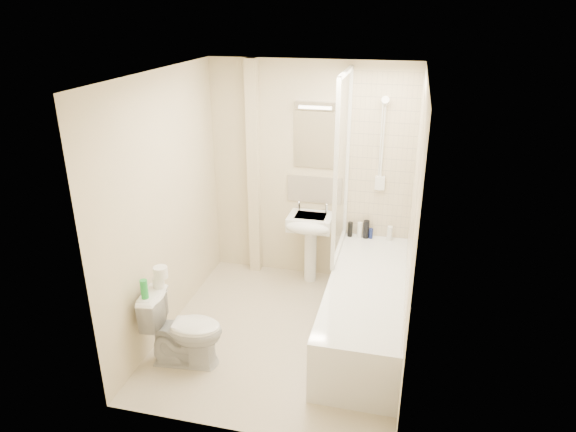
# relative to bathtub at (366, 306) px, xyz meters

# --- Properties ---
(floor) EXTENTS (2.50, 2.50, 0.00)m
(floor) POSITION_rel_bathtub_xyz_m (-0.75, -0.20, -0.29)
(floor) COLOR beige
(floor) RESTS_ON ground
(wall_back) EXTENTS (2.20, 0.02, 2.40)m
(wall_back) POSITION_rel_bathtub_xyz_m (-0.75, 1.05, 0.91)
(wall_back) COLOR beige
(wall_back) RESTS_ON ground
(wall_left) EXTENTS (0.02, 2.50, 2.40)m
(wall_left) POSITION_rel_bathtub_xyz_m (-1.85, -0.20, 0.91)
(wall_left) COLOR beige
(wall_left) RESTS_ON ground
(wall_right) EXTENTS (0.02, 2.50, 2.40)m
(wall_right) POSITION_rel_bathtub_xyz_m (0.35, -0.20, 0.91)
(wall_right) COLOR beige
(wall_right) RESTS_ON ground
(ceiling) EXTENTS (2.20, 2.50, 0.02)m
(ceiling) POSITION_rel_bathtub_xyz_m (-0.75, -0.20, 2.11)
(ceiling) COLOR white
(ceiling) RESTS_ON wall_back
(tile_back) EXTENTS (0.70, 0.01, 1.75)m
(tile_back) POSITION_rel_bathtub_xyz_m (0.00, 1.04, 1.14)
(tile_back) COLOR beige
(tile_back) RESTS_ON wall_back
(tile_right) EXTENTS (0.01, 2.10, 1.75)m
(tile_right) POSITION_rel_bathtub_xyz_m (0.34, 0.00, 1.14)
(tile_right) COLOR beige
(tile_right) RESTS_ON wall_right
(pipe_boxing) EXTENTS (0.12, 0.12, 2.40)m
(pipe_boxing) POSITION_rel_bathtub_xyz_m (-1.37, 0.99, 0.91)
(pipe_boxing) COLOR beige
(pipe_boxing) RESTS_ON ground
(splashback) EXTENTS (0.60, 0.02, 0.30)m
(splashback) POSITION_rel_bathtub_xyz_m (-0.70, 1.04, 0.74)
(splashback) COLOR beige
(splashback) RESTS_ON wall_back
(mirror) EXTENTS (0.46, 0.01, 0.60)m
(mirror) POSITION_rel_bathtub_xyz_m (-0.70, 1.04, 1.29)
(mirror) COLOR white
(mirror) RESTS_ON wall_back
(strip_light) EXTENTS (0.42, 0.07, 0.07)m
(strip_light) POSITION_rel_bathtub_xyz_m (-0.70, 1.02, 1.66)
(strip_light) COLOR silver
(strip_light) RESTS_ON wall_back
(bathtub) EXTENTS (0.70, 2.10, 0.55)m
(bathtub) POSITION_rel_bathtub_xyz_m (0.00, 0.00, 0.00)
(bathtub) COLOR white
(bathtub) RESTS_ON ground
(shower_screen) EXTENTS (0.04, 0.92, 1.80)m
(shower_screen) POSITION_rel_bathtub_xyz_m (-0.35, 0.60, 1.16)
(shower_screen) COLOR white
(shower_screen) RESTS_ON bathtub
(shower_fixture) EXTENTS (0.10, 0.16, 0.99)m
(shower_fixture) POSITION_rel_bathtub_xyz_m (-0.00, 0.99, 1.26)
(shower_fixture) COLOR white
(shower_fixture) RESTS_ON wall_back
(pedestal_sink) EXTENTS (0.47, 0.45, 0.91)m
(pedestal_sink) POSITION_rel_bathtub_xyz_m (-0.70, 0.81, 0.35)
(pedestal_sink) COLOR white
(pedestal_sink) RESTS_ON ground
(bottle_black_a) EXTENTS (0.05, 0.05, 0.16)m
(bottle_black_a) POSITION_rel_bathtub_xyz_m (-0.28, 0.96, 0.34)
(bottle_black_a) COLOR black
(bottle_black_a) RESTS_ON bathtub
(bottle_white_a) EXTENTS (0.06, 0.06, 0.17)m
(bottle_white_a) POSITION_rel_bathtub_xyz_m (-0.18, 0.96, 0.35)
(bottle_white_a) COLOR white
(bottle_white_a) RESTS_ON bathtub
(bottle_black_b) EXTENTS (0.07, 0.07, 0.20)m
(bottle_black_b) POSITION_rel_bathtub_xyz_m (-0.11, 0.96, 0.36)
(bottle_black_b) COLOR black
(bottle_black_b) RESTS_ON bathtub
(bottle_blue) EXTENTS (0.04, 0.04, 0.11)m
(bottle_blue) POSITION_rel_bathtub_xyz_m (-0.06, 0.96, 0.32)
(bottle_blue) COLOR navy
(bottle_blue) RESTS_ON bathtub
(bottle_white_b) EXTENTS (0.06, 0.06, 0.16)m
(bottle_white_b) POSITION_rel_bathtub_xyz_m (0.14, 0.96, 0.34)
(bottle_white_b) COLOR silver
(bottle_white_b) RESTS_ON bathtub
(toilet) EXTENTS (0.51, 0.74, 0.67)m
(toilet) POSITION_rel_bathtub_xyz_m (-1.47, -0.79, 0.05)
(toilet) COLOR white
(toilet) RESTS_ON ground
(toilet_roll_lower) EXTENTS (0.10, 0.10, 0.09)m
(toilet_roll_lower) POSITION_rel_bathtub_xyz_m (-1.71, -0.72, 0.43)
(toilet_roll_lower) COLOR white
(toilet_roll_lower) RESTS_ON toilet
(toilet_roll_upper) EXTENTS (0.12, 0.12, 0.10)m
(toilet_roll_upper) POSITION_rel_bathtub_xyz_m (-1.68, -0.71, 0.52)
(toilet_roll_upper) COLOR white
(toilet_roll_upper) RESTS_ON toilet_roll_lower
(green_bottle) EXTENTS (0.06, 0.06, 0.17)m
(green_bottle) POSITION_rel_bathtub_xyz_m (-1.73, -0.91, 0.47)
(green_bottle) COLOR green
(green_bottle) RESTS_ON toilet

